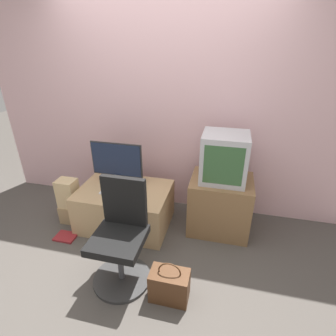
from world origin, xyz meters
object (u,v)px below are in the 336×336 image
(keyboard, at_px, (114,192))
(mouse, at_px, (133,193))
(book, at_px, (66,237))
(office_chair, at_px, (121,240))
(cardboard_box_lower, at_px, (72,213))
(crt_tv, at_px, (224,158))
(handbag, at_px, (169,285))
(main_monitor, at_px, (117,163))

(keyboard, bearing_deg, mouse, 5.88)
(book, bearing_deg, office_chair, -21.47)
(office_chair, xyz_separation_m, cardboard_box_lower, (-0.92, 0.62, -0.31))
(crt_tv, distance_m, cardboard_box_lower, 1.89)
(mouse, distance_m, handbag, 1.03)
(mouse, xyz_separation_m, cardboard_box_lower, (-0.79, -0.03, -0.37))
(office_chair, height_order, cardboard_box_lower, office_chair)
(office_chair, bearing_deg, cardboard_box_lower, 145.91)
(keyboard, height_order, book, keyboard)
(mouse, height_order, crt_tv, crt_tv)
(cardboard_box_lower, distance_m, handbag, 1.57)
(main_monitor, height_order, crt_tv, crt_tv)
(crt_tv, relative_size, cardboard_box_lower, 2.19)
(mouse, xyz_separation_m, handbag, (0.59, -0.78, -0.34))
(keyboard, xyz_separation_m, cardboard_box_lower, (-0.57, -0.01, -0.36))
(main_monitor, relative_size, handbag, 1.53)
(keyboard, relative_size, handbag, 0.77)
(keyboard, height_order, office_chair, office_chair)
(mouse, bearing_deg, book, -155.04)
(handbag, xyz_separation_m, book, (-1.28, 0.45, -0.13))
(crt_tv, relative_size, book, 2.26)
(mouse, height_order, handbag, mouse)
(office_chair, relative_size, book, 4.25)
(keyboard, distance_m, crt_tv, 1.23)
(keyboard, height_order, crt_tv, crt_tv)
(cardboard_box_lower, bearing_deg, crt_tv, 9.45)
(crt_tv, height_order, handbag, crt_tv)
(handbag, distance_m, book, 1.37)
(office_chair, bearing_deg, crt_tv, 48.88)
(keyboard, distance_m, handbag, 1.15)
(keyboard, relative_size, crt_tv, 0.59)
(cardboard_box_lower, bearing_deg, handbag, -28.59)
(mouse, distance_m, office_chair, 0.66)
(mouse, bearing_deg, office_chair, -78.96)
(office_chair, distance_m, cardboard_box_lower, 1.15)
(cardboard_box_lower, height_order, handbag, handbag)
(main_monitor, distance_m, cardboard_box_lower, 0.85)
(office_chair, relative_size, cardboard_box_lower, 4.12)
(keyboard, height_order, handbag, keyboard)
(main_monitor, relative_size, crt_tv, 1.17)
(mouse, bearing_deg, main_monitor, 142.44)
(cardboard_box_lower, xyz_separation_m, handbag, (1.38, -0.75, 0.04))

